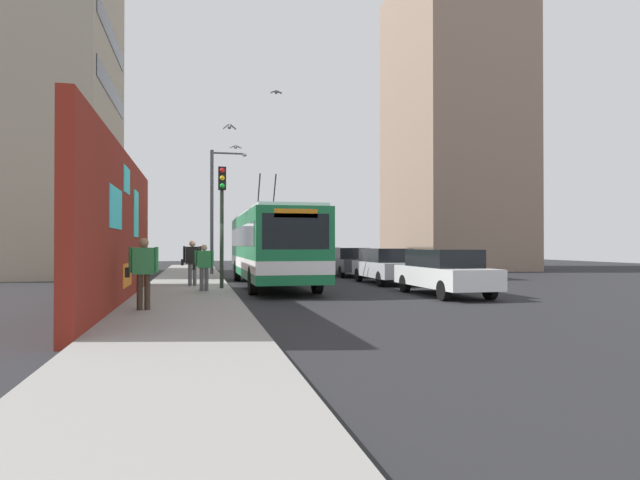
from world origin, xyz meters
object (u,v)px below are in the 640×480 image
(pedestrian_at_curb, at_px, (204,264))
(street_lamp, at_px, (216,203))
(pedestrian_midblock, at_px, (192,259))
(city_bus, at_px, (271,245))
(parked_car_dark_gray, at_px, (348,261))
(parked_car_navy, at_px, (323,259))
(parked_car_silver, at_px, (385,265))
(parked_car_white, at_px, (444,271))
(traffic_light, at_px, (222,207))
(pedestrian_near_wall, at_px, (143,267))

(pedestrian_at_curb, xyz_separation_m, street_lamp, (10.80, -0.78, 2.98))
(pedestrian_midblock, bearing_deg, city_bus, -71.24)
(parked_car_dark_gray, bearing_deg, city_bus, 141.13)
(parked_car_dark_gray, xyz_separation_m, parked_car_navy, (6.01, 0.00, -0.00))
(pedestrian_at_curb, relative_size, street_lamp, 0.24)
(parked_car_silver, relative_size, pedestrian_at_curb, 2.93)
(parked_car_white, height_order, traffic_light, traffic_light)
(parked_car_white, bearing_deg, pedestrian_at_curb, 75.79)
(pedestrian_midblock, bearing_deg, street_lamp, -7.99)
(pedestrian_midblock, bearing_deg, parked_car_dark_gray, -48.13)
(pedestrian_midblock, distance_m, pedestrian_near_wall, 7.66)
(traffic_light, xyz_separation_m, street_lamp, (9.88, -0.12, 0.92))
(parked_car_white, relative_size, traffic_light, 1.08)
(pedestrian_midblock, bearing_deg, parked_car_silver, -79.86)
(city_bus, height_order, parked_car_white, city_bus)
(parked_car_silver, bearing_deg, city_bus, 94.54)
(parked_car_silver, distance_m, traffic_light, 8.22)
(pedestrian_at_curb, height_order, traffic_light, traffic_light)
(parked_car_dark_gray, distance_m, pedestrian_near_wall, 17.88)
(pedestrian_at_curb, relative_size, traffic_light, 0.36)
(parked_car_white, relative_size, parked_car_navy, 1.16)
(city_bus, bearing_deg, traffic_light, 138.96)
(parked_car_silver, xyz_separation_m, street_lamp, (6.99, 7.23, 3.22))
(parked_car_dark_gray, relative_size, pedestrian_at_curb, 2.97)
(street_lamp, bearing_deg, city_bus, -164.71)
(parked_car_silver, bearing_deg, pedestrian_near_wall, 133.71)
(street_lamp, bearing_deg, parked_car_silver, -134.07)
(parked_car_silver, xyz_separation_m, pedestrian_near_wall, (-9.09, 9.51, 0.35))
(pedestrian_near_wall, bearing_deg, pedestrian_midblock, -8.20)
(parked_car_dark_gray, height_order, parked_car_navy, same)
(city_bus, bearing_deg, parked_car_navy, -22.64)
(pedestrian_at_curb, bearing_deg, street_lamp, -4.14)
(parked_car_navy, xyz_separation_m, traffic_light, (-14.94, 7.35, 2.30))
(parked_car_navy, distance_m, pedestrian_near_wall, 23.19)
(city_bus, xyz_separation_m, street_lamp, (7.41, 2.03, 2.32))
(parked_car_silver, height_order, parked_car_navy, same)
(parked_car_white, xyz_separation_m, pedestrian_near_wall, (-3.26, 9.51, 0.35))
(city_bus, relative_size, parked_car_silver, 2.47)
(parked_car_dark_gray, height_order, pedestrian_at_curb, pedestrian_at_curb)
(parked_car_navy, distance_m, pedestrian_midblock, 15.96)
(parked_car_navy, xyz_separation_m, pedestrian_near_wall, (-21.14, 9.51, 0.35))
(parked_car_navy, bearing_deg, pedestrian_at_curb, 153.22)
(city_bus, distance_m, pedestrian_near_wall, 9.71)
(parked_car_white, relative_size, parked_car_dark_gray, 1.01)
(pedestrian_midblock, bearing_deg, pedestrian_near_wall, 171.80)
(parked_car_dark_gray, height_order, traffic_light, traffic_light)
(pedestrian_midblock, height_order, pedestrian_near_wall, pedestrian_midblock)
(city_bus, xyz_separation_m, parked_car_dark_gray, (6.45, -5.20, -0.90))
(parked_car_navy, relative_size, traffic_light, 0.93)
(pedestrian_near_wall, distance_m, traffic_light, 6.86)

